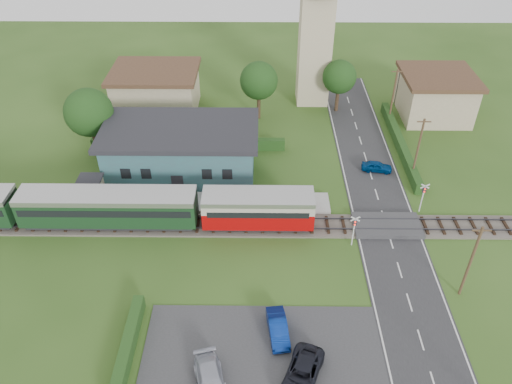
{
  "coord_description": "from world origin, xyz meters",
  "views": [
    {
      "loc": [
        -1.74,
        -33.1,
        30.42
      ],
      "look_at": [
        -2.14,
        4.0,
        2.5
      ],
      "focal_mm": 35.0,
      "sensor_mm": 36.0,
      "label": 1
    }
  ],
  "objects_px": {
    "station_building": "(181,150)",
    "car_park_silver": "(211,382)",
    "house_east": "(435,95)",
    "crossing_signal_far": "(423,194)",
    "crossing_signal_near": "(354,227)",
    "pedestrian_near": "(257,196)",
    "equipment_hut": "(92,190)",
    "car_on_road": "(377,166)",
    "house_west": "(156,90)",
    "car_park_blue": "(278,328)",
    "car_park_dark": "(302,373)",
    "pedestrian_far": "(121,196)",
    "train": "(73,207)",
    "church_tower": "(316,24)"
  },
  "relations": [
    {
      "from": "church_tower",
      "to": "pedestrian_far",
      "type": "relative_size",
      "value": 11.57
    },
    {
      "from": "pedestrian_far",
      "to": "church_tower",
      "type": "bearing_deg",
      "value": -51.47
    },
    {
      "from": "car_on_road",
      "to": "crossing_signal_far",
      "type": "bearing_deg",
      "value": -148.01
    },
    {
      "from": "equipment_hut",
      "to": "train",
      "type": "height_order",
      "value": "train"
    },
    {
      "from": "crossing_signal_near",
      "to": "pedestrian_near",
      "type": "height_order",
      "value": "crossing_signal_near"
    },
    {
      "from": "station_building",
      "to": "crossing_signal_far",
      "type": "height_order",
      "value": "station_building"
    },
    {
      "from": "house_west",
      "to": "house_east",
      "type": "bearing_deg",
      "value": -1.64
    },
    {
      "from": "car_park_silver",
      "to": "pedestrian_near",
      "type": "height_order",
      "value": "pedestrian_near"
    },
    {
      "from": "house_east",
      "to": "church_tower",
      "type": "bearing_deg",
      "value": 165.07
    },
    {
      "from": "equipment_hut",
      "to": "house_west",
      "type": "xyz_separation_m",
      "value": [
        3.0,
        19.8,
        1.04
      ]
    },
    {
      "from": "car_on_road",
      "to": "house_west",
      "type": "bearing_deg",
      "value": 70.79
    },
    {
      "from": "house_east",
      "to": "car_park_dark",
      "type": "relative_size",
      "value": 1.91
    },
    {
      "from": "crossing_signal_near",
      "to": "crossing_signal_far",
      "type": "relative_size",
      "value": 1.0
    },
    {
      "from": "station_building",
      "to": "car_park_silver",
      "type": "bearing_deg",
      "value": -78.72
    },
    {
      "from": "station_building",
      "to": "pedestrian_far",
      "type": "relative_size",
      "value": 10.52
    },
    {
      "from": "equipment_hut",
      "to": "house_east",
      "type": "height_order",
      "value": "house_east"
    },
    {
      "from": "car_park_silver",
      "to": "pedestrian_near",
      "type": "bearing_deg",
      "value": 66.3
    },
    {
      "from": "house_east",
      "to": "crossing_signal_far",
      "type": "distance_m",
      "value": 20.64
    },
    {
      "from": "equipment_hut",
      "to": "crossing_signal_far",
      "type": "height_order",
      "value": "crossing_signal_far"
    },
    {
      "from": "church_tower",
      "to": "car_park_dark",
      "type": "xyz_separation_m",
      "value": [
        -3.86,
        -41.77,
        -9.51
      ]
    },
    {
      "from": "crossing_signal_near",
      "to": "car_park_dark",
      "type": "height_order",
      "value": "crossing_signal_near"
    },
    {
      "from": "station_building",
      "to": "crossing_signal_near",
      "type": "bearing_deg",
      "value": -34.81
    },
    {
      "from": "station_building",
      "to": "crossing_signal_far",
      "type": "bearing_deg",
      "value": -15.63
    },
    {
      "from": "church_tower",
      "to": "house_east",
      "type": "relative_size",
      "value": 2.0
    },
    {
      "from": "train",
      "to": "car_on_road",
      "type": "relative_size",
      "value": 13.41
    },
    {
      "from": "house_east",
      "to": "car_park_silver",
      "type": "relative_size",
      "value": 1.93
    },
    {
      "from": "station_building",
      "to": "train",
      "type": "distance_m",
      "value": 12.53
    },
    {
      "from": "pedestrian_near",
      "to": "pedestrian_far",
      "type": "xyz_separation_m",
      "value": [
        -13.12,
        0.09,
        -0.1
      ]
    },
    {
      "from": "church_tower",
      "to": "pedestrian_far",
      "type": "height_order",
      "value": "church_tower"
    },
    {
      "from": "pedestrian_far",
      "to": "house_east",
      "type": "bearing_deg",
      "value": -71.84
    },
    {
      "from": "train",
      "to": "crossing_signal_far",
      "type": "bearing_deg",
      "value": 4.24
    },
    {
      "from": "house_east",
      "to": "car_on_road",
      "type": "bearing_deg",
      "value": -126.03
    },
    {
      "from": "church_tower",
      "to": "car_park_blue",
      "type": "distance_m",
      "value": 39.62
    },
    {
      "from": "car_park_silver",
      "to": "equipment_hut",
      "type": "bearing_deg",
      "value": 108.27
    },
    {
      "from": "car_park_silver",
      "to": "crossing_signal_far",
      "type": "bearing_deg",
      "value": 30.26
    },
    {
      "from": "equipment_hut",
      "to": "car_park_silver",
      "type": "height_order",
      "value": "equipment_hut"
    },
    {
      "from": "car_park_blue",
      "to": "pedestrian_near",
      "type": "distance_m",
      "value": 15.09
    },
    {
      "from": "church_tower",
      "to": "house_east",
      "type": "xyz_separation_m",
      "value": [
        15.0,
        -4.0,
        -7.43
      ]
    },
    {
      "from": "pedestrian_near",
      "to": "crossing_signal_far",
      "type": "bearing_deg",
      "value": -163.84
    },
    {
      "from": "pedestrian_far",
      "to": "car_park_silver",
      "type": "bearing_deg",
      "value": -162.46
    },
    {
      "from": "crossing_signal_far",
      "to": "pedestrian_near",
      "type": "xyz_separation_m",
      "value": [
        -15.66,
        0.51,
        -0.84
      ]
    },
    {
      "from": "church_tower",
      "to": "house_west",
      "type": "distance_m",
      "value": 21.55
    },
    {
      "from": "train",
      "to": "house_east",
      "type": "height_order",
      "value": "house_east"
    },
    {
      "from": "train",
      "to": "pedestrian_far",
      "type": "bearing_deg",
      "value": 40.25
    },
    {
      "from": "car_on_road",
      "to": "car_park_blue",
      "type": "xyz_separation_m",
      "value": [
        -11.1,
        -21.3,
        0.1
      ]
    },
    {
      "from": "station_building",
      "to": "church_tower",
      "type": "xyz_separation_m",
      "value": [
        15.0,
        17.01,
        7.53
      ]
    },
    {
      "from": "pedestrian_near",
      "to": "pedestrian_far",
      "type": "relative_size",
      "value": 1.13
    },
    {
      "from": "house_east",
      "to": "crossing_signal_far",
      "type": "bearing_deg",
      "value": -108.08
    },
    {
      "from": "car_park_blue",
      "to": "car_park_dark",
      "type": "bearing_deg",
      "value": -75.05
    },
    {
      "from": "car_on_road",
      "to": "pedestrian_far",
      "type": "relative_size",
      "value": 2.12
    }
  ]
}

